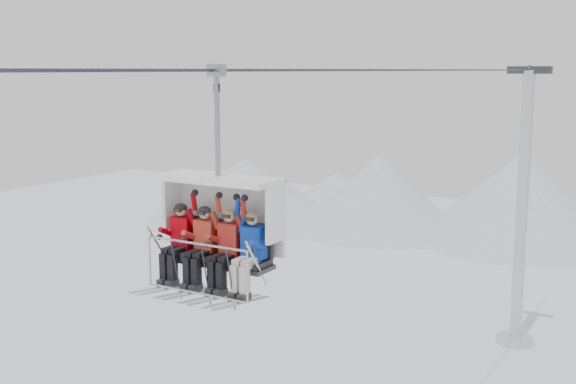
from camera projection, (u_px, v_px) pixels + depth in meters
The scene contains 8 objects.
ridgeline at pixel (561, 214), 52.92m from camera, with size 72.00×21.00×7.00m.
lift_tower_right at pixel (521, 229), 34.62m from camera, with size 2.00×1.80×13.48m.
haul_cable at pixel (288, 70), 14.69m from camera, with size 0.06×0.06×50.00m, color #313137.
chairlift_carrier at pixel (223, 217), 13.14m from camera, with size 2.33×1.17×3.98m.
skier_far_left at pixel (179, 240), 13.36m from camera, with size 0.40×1.69×1.60m.
skier_center_left at pixel (202, 243), 13.08m from camera, with size 0.40×1.69×1.60m.
skier_center_right at pixel (227, 247), 12.81m from camera, with size 0.40×1.69×1.60m.
skier_far_right at pixel (250, 250), 12.56m from camera, with size 0.40×1.69×1.60m.
Camera 1 is at (7.58, -12.82, 13.31)m, focal length 45.00 mm.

